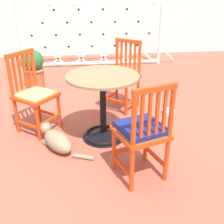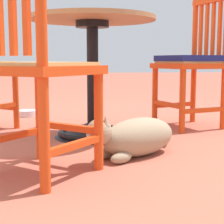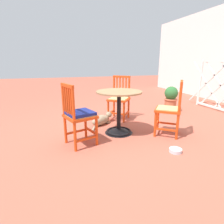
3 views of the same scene
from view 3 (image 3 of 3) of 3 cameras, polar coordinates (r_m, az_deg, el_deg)
name	(u,v)px [view 3 (image 3 of 3)]	position (r m, az deg, el deg)	size (l,w,h in m)	color
ground_plane	(113,131)	(3.32, 0.33, -5.78)	(24.00, 24.00, 0.00)	#AD5642
cafe_table	(119,117)	(3.15, 2.13, -1.55)	(0.76, 0.76, 0.73)	black
orange_chair_by_planter	(119,99)	(3.89, 2.24, 4.02)	(0.56, 0.56, 0.91)	#D64214
orange_chair_tucked_in	(79,116)	(2.69, -10.27, -1.12)	(0.51, 0.51, 0.91)	#D64214
orange_chair_near_fence	(170,110)	(3.17, 17.50, 0.68)	(0.56, 0.56, 0.91)	#D64214
tabby_cat	(102,120)	(3.63, -3.09, -2.38)	(0.57, 0.53, 0.23)	#9E896B
terracotta_planter	(171,98)	(4.74, 17.77, 4.05)	(0.32, 0.32, 0.62)	#B25B3D
pet_water_bowl	(175,150)	(2.71, 19.09, -11.19)	(0.17, 0.17, 0.05)	silver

